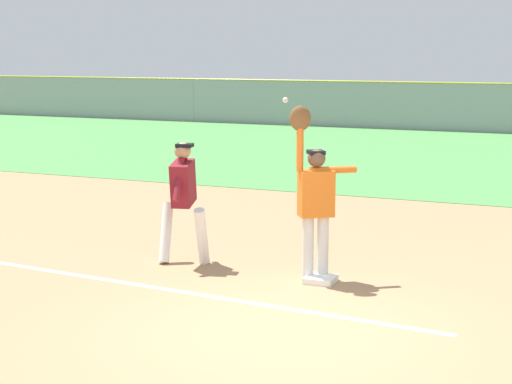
% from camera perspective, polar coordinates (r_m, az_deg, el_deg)
% --- Properties ---
extents(ground_plane, '(74.04, 74.04, 0.00)m').
position_cam_1_polar(ground_plane, '(9.02, 2.13, -9.48)').
color(ground_plane, '#A37A54').
extents(outfield_grass, '(52.41, 14.78, 0.01)m').
position_cam_1_polar(outfield_grass, '(23.96, 15.77, 2.26)').
color(outfield_grass, '#4C8C47').
rests_on(outfield_grass, ground_plane).
extents(chalk_foul_line, '(11.97, 1.05, 0.01)m').
position_cam_1_polar(chalk_foul_line, '(11.95, -15.56, -4.99)').
color(chalk_foul_line, white).
rests_on(chalk_foul_line, ground_plane).
extents(first_base, '(0.39, 0.39, 0.08)m').
position_cam_1_polar(first_base, '(10.81, 4.47, -6.01)').
color(first_base, white).
rests_on(first_base, ground_plane).
extents(fielder, '(0.80, 0.60, 2.28)m').
position_cam_1_polar(fielder, '(10.68, 4.06, -0.25)').
color(fielder, silver).
rests_on(fielder, ground_plane).
extents(runner, '(0.83, 0.84, 1.72)m').
position_cam_1_polar(runner, '(11.53, -5.03, -0.15)').
color(runner, white).
rests_on(runner, ground_plane).
extents(baseball, '(0.07, 0.07, 0.07)m').
position_cam_1_polar(baseball, '(11.04, 2.04, 6.36)').
color(baseball, white).
extents(parked_car_red, '(4.46, 2.24, 1.25)m').
position_cam_1_polar(parked_car_red, '(38.29, -0.15, 6.30)').
color(parked_car_red, '#B21E1E').
rests_on(parked_car_red, ground_plane).
extents(parked_car_tan, '(4.41, 2.13, 1.25)m').
position_cam_1_polar(parked_car_tan, '(36.59, 7.37, 6.06)').
color(parked_car_tan, tan).
rests_on(parked_car_tan, ground_plane).
extents(parked_car_white, '(4.42, 2.16, 1.25)m').
position_cam_1_polar(parked_car_white, '(35.51, 15.60, 5.67)').
color(parked_car_white, white).
rests_on(parked_car_white, ground_plane).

